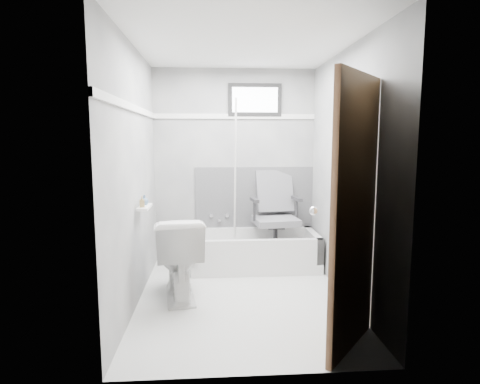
{
  "coord_description": "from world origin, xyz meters",
  "views": [
    {
      "loc": [
        -0.29,
        -3.74,
        1.55
      ],
      "look_at": [
        0.0,
        0.35,
        1.0
      ],
      "focal_mm": 30.0,
      "sensor_mm": 36.0,
      "label": 1
    }
  ],
  "objects": [
    {
      "name": "shelf",
      "position": [
        -0.93,
        0.08,
        0.9
      ],
      "size": [
        0.1,
        0.32,
        0.02
      ],
      "primitive_type": "cube",
      "color": "white",
      "rests_on": "wall_left"
    },
    {
      "name": "trim_back",
      "position": [
        0.0,
        1.29,
        1.82
      ],
      "size": [
        2.0,
        0.02,
        0.06
      ],
      "primitive_type": "cube",
      "color": "white",
      "rests_on": "wall_back"
    },
    {
      "name": "ceiling",
      "position": [
        0.0,
        0.0,
        2.4
      ],
      "size": [
        2.6,
        2.6,
        0.0
      ],
      "primitive_type": "plane",
      "rotation": [
        3.14,
        0.0,
        0.0
      ],
      "color": "silver",
      "rests_on": "floor"
    },
    {
      "name": "floor",
      "position": [
        0.0,
        0.0,
        0.0
      ],
      "size": [
        2.6,
        2.6,
        0.0
      ],
      "primitive_type": "plane",
      "color": "silver",
      "rests_on": "ground"
    },
    {
      "name": "soap_bottle_a",
      "position": [
        -0.94,
        -0.0,
        0.97
      ],
      "size": [
        0.05,
        0.05,
        0.1
      ],
      "primitive_type": "imported",
      "rotation": [
        0.0,
        0.0,
        0.16
      ],
      "color": "#967E4B",
      "rests_on": "shelf"
    },
    {
      "name": "pole",
      "position": [
        -0.01,
        1.06,
        1.05
      ],
      "size": [
        0.02,
        0.4,
        1.92
      ],
      "primitive_type": "cylinder",
      "rotation": [
        0.2,
        0.0,
        0.0
      ],
      "color": "silver",
      "rests_on": "bathtub"
    },
    {
      "name": "window",
      "position": [
        0.25,
        1.29,
        2.02
      ],
      "size": [
        0.66,
        0.04,
        0.4
      ],
      "primitive_type": null,
      "color": "black",
      "rests_on": "wall_back"
    },
    {
      "name": "trim_left",
      "position": [
        -0.99,
        0.0,
        1.82
      ],
      "size": [
        0.02,
        2.6,
        0.06
      ],
      "primitive_type": "cube",
      "color": "white",
      "rests_on": "wall_left"
    },
    {
      "name": "backerboard",
      "position": [
        0.25,
        1.29,
        0.8
      ],
      "size": [
        1.5,
        0.02,
        0.78
      ],
      "primitive_type": "cube",
      "color": "#4C4C4F",
      "rests_on": "wall_back"
    },
    {
      "name": "wall_left",
      "position": [
        -1.0,
        0.0,
        1.2
      ],
      "size": [
        0.02,
        2.6,
        2.4
      ],
      "primitive_type": "cube",
      "color": "slate",
      "rests_on": "floor"
    },
    {
      "name": "wall_front",
      "position": [
        0.0,
        -1.3,
        1.2
      ],
      "size": [
        2.0,
        0.02,
        2.4
      ],
      "primitive_type": "cube",
      "color": "slate",
      "rests_on": "floor"
    },
    {
      "name": "wall_back",
      "position": [
        0.0,
        1.3,
        1.2
      ],
      "size": [
        2.0,
        0.02,
        2.4
      ],
      "primitive_type": "cube",
      "color": "slate",
      "rests_on": "floor"
    },
    {
      "name": "bathtub",
      "position": [
        0.22,
        0.93,
        0.21
      ],
      "size": [
        1.5,
        0.7,
        0.42
      ],
      "primitive_type": null,
      "color": "silver",
      "rests_on": "floor"
    },
    {
      "name": "faucet",
      "position": [
        -0.2,
        1.27,
        0.55
      ],
      "size": [
        0.26,
        0.1,
        0.16
      ],
      "primitive_type": null,
      "color": "silver",
      "rests_on": "wall_back"
    },
    {
      "name": "wall_right",
      "position": [
        1.0,
        0.0,
        1.2
      ],
      "size": [
        0.02,
        2.6,
        2.4
      ],
      "primitive_type": "cube",
      "color": "slate",
      "rests_on": "floor"
    },
    {
      "name": "office_chair",
      "position": [
        0.48,
        0.98,
        0.64
      ],
      "size": [
        0.67,
        0.67,
        1.04
      ],
      "primitive_type": null,
      "rotation": [
        0.0,
        0.0,
        0.12
      ],
      "color": "#5B5B60",
      "rests_on": "bathtub"
    },
    {
      "name": "soap_bottle_b",
      "position": [
        -0.94,
        0.14,
        0.96
      ],
      "size": [
        0.1,
        0.1,
        0.1
      ],
      "primitive_type": "imported",
      "rotation": [
        0.0,
        0.0,
        0.42
      ],
      "color": "#496586",
      "rests_on": "shelf"
    },
    {
      "name": "door",
      "position": [
        0.98,
        -1.28,
        1.0
      ],
      "size": [
        0.78,
        0.78,
        2.0
      ],
      "primitive_type": null,
      "color": "brown",
      "rests_on": "floor"
    },
    {
      "name": "toilet",
      "position": [
        -0.62,
        0.09,
        0.4
      ],
      "size": [
        0.57,
        0.87,
        0.8
      ],
      "primitive_type": "imported",
      "rotation": [
        0.0,
        0.0,
        3.28
      ],
      "color": "white",
      "rests_on": "floor"
    }
  ]
}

